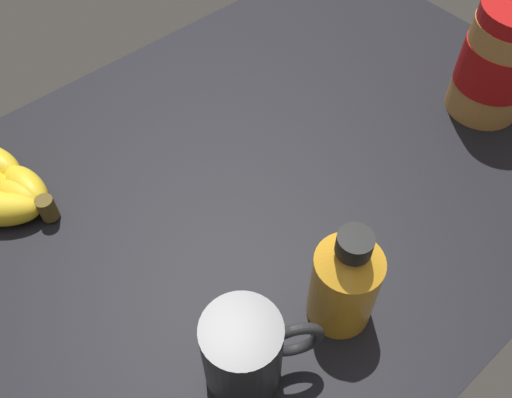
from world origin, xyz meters
The scene contains 4 objects.
ground_plane centered at (0.00, 0.00, -2.32)cm, with size 95.81×61.73×4.64cm, color black.
peanut_butter_jar centered at (33.69, -9.33, 7.48)cm, with size 9.57×9.57×15.16cm.
honey_bottle centered at (-2.27, -17.54, 5.90)cm, with size 6.46×6.46×13.22cm.
coffee_mug centered at (-13.55, -16.43, 4.99)cm, with size 10.28×7.48×9.92cm.
Camera 1 is at (-25.05, -31.10, 51.53)cm, focal length 38.93 mm.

